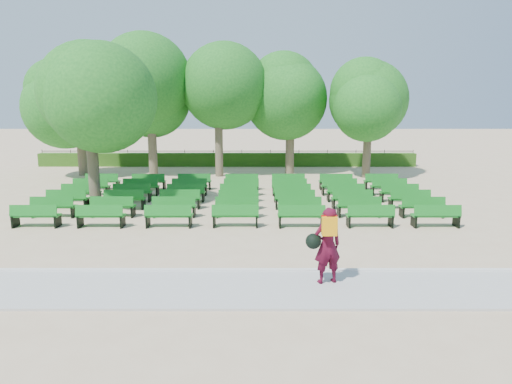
{
  "coord_description": "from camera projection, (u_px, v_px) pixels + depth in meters",
  "views": [
    {
      "loc": [
        2.01,
        -17.44,
        4.32
      ],
      "look_at": [
        2.0,
        -1.0,
        1.1
      ],
      "focal_mm": 32.0,
      "sensor_mm": 36.0,
      "label": 1
    }
  ],
  "objects": [
    {
      "name": "tree_among",
      "position": [
        89.0,
        108.0,
        18.53
      ],
      "size": [
        4.18,
        4.18,
        6.02
      ],
      "color": "brown",
      "rests_on": "ground"
    },
    {
      "name": "tree_line",
      "position": [
        223.0,
        175.0,
        27.76
      ],
      "size": [
        21.8,
        6.8,
        7.04
      ],
      "primitive_type": null,
      "color": "#217020",
      "rests_on": "ground"
    },
    {
      "name": "paving",
      "position": [
        171.0,
        289.0,
        10.68
      ],
      "size": [
        30.0,
        2.2,
        0.06
      ],
      "primitive_type": "cube",
      "color": "#ADADA9",
      "rests_on": "ground"
    },
    {
      "name": "curb",
      "position": [
        179.0,
        271.0,
        11.8
      ],
      "size": [
        30.0,
        0.12,
        0.1
      ],
      "primitive_type": "cube",
      "color": "silver",
      "rests_on": "ground"
    },
    {
      "name": "ground",
      "position": [
        205.0,
        214.0,
        17.95
      ],
      "size": [
        120.0,
        120.0,
        0.0
      ],
      "primitive_type": "plane",
      "color": "tan"
    },
    {
      "name": "hedge",
      "position": [
        227.0,
        160.0,
        31.6
      ],
      "size": [
        26.0,
        0.7,
        0.9
      ],
      "primitive_type": "cube",
      "color": "#2C5716",
      "rests_on": "ground"
    },
    {
      "name": "person",
      "position": [
        326.0,
        244.0,
        10.82
      ],
      "size": [
        0.92,
        0.61,
        1.86
      ],
      "rotation": [
        0.0,
        0.0,
        3.42
      ],
      "color": "#43091B",
      "rests_on": "ground"
    },
    {
      "name": "bench_array",
      "position": [
        239.0,
        203.0,
        19.64
      ],
      "size": [
        1.66,
        0.55,
        1.04
      ],
      "rotation": [
        0.0,
        0.0,
        -0.02
      ],
      "color": "#13711C",
      "rests_on": "ground"
    },
    {
      "name": "fence",
      "position": [
        228.0,
        165.0,
        32.08
      ],
      "size": [
        26.0,
        0.1,
        1.02
      ],
      "primitive_type": null,
      "color": "black",
      "rests_on": "ground"
    }
  ]
}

